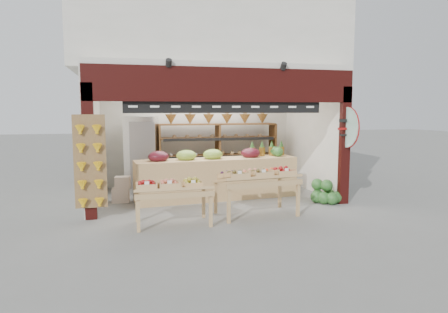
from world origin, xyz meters
TOP-DOWN VIEW (x-y plane):
  - ground at (0.00, 0.00)m, footprint 60.00×60.00m
  - shop_structure at (0.00, 1.61)m, footprint 6.36×5.12m
  - banana_board at (-2.73, -1.17)m, footprint 0.60×0.15m
  - gift_sign at (2.75, -1.15)m, footprint 0.04×0.93m
  - back_shelving at (0.47, 1.77)m, footprint 3.32×0.55m
  - refrigerator at (-1.65, 1.50)m, footprint 0.94×0.94m
  - cardboard_stack at (-1.94, 0.33)m, footprint 0.96×0.69m
  - mid_counter at (0.05, 0.14)m, footprint 3.96×1.10m
  - display_table_left at (-1.33, -1.79)m, footprint 1.41×0.79m
  - display_table_right at (0.50, -1.53)m, footprint 1.69×1.05m
  - watermelon_pile at (2.39, -0.88)m, footprint 0.69×0.71m

SIDE VIEW (x-z plane):
  - ground at x=0.00m, z-range 0.00..0.00m
  - watermelon_pile at x=2.39m, z-range -0.06..0.47m
  - cardboard_stack at x=-1.94m, z-range -0.08..0.52m
  - mid_counter at x=0.05m, z-range -0.07..1.14m
  - display_table_left at x=-1.33m, z-range 0.24..1.17m
  - display_table_right at x=0.50m, z-range 0.29..1.32m
  - refrigerator at x=-1.65m, z-range 0.00..1.97m
  - banana_board at x=-2.73m, z-range 0.22..2.02m
  - back_shelving at x=0.47m, z-range 0.25..2.28m
  - gift_sign at x=2.75m, z-range 1.29..2.21m
  - shop_structure at x=0.00m, z-range 1.22..6.62m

